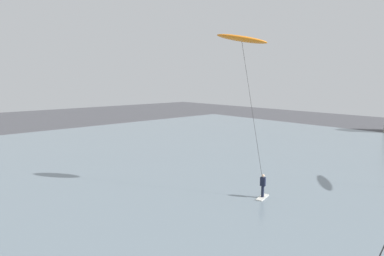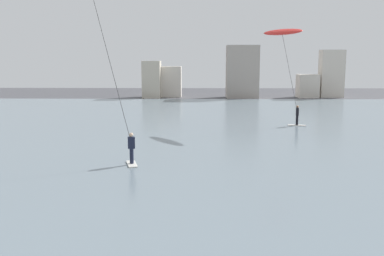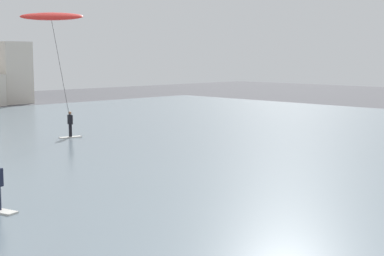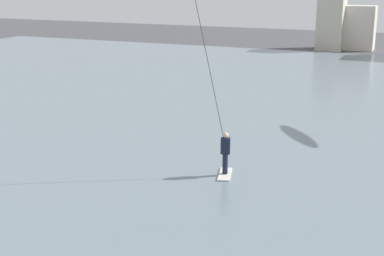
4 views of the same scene
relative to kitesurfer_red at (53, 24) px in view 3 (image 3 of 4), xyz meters
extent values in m
cube|color=beige|center=(12.18, 27.80, -3.69)|extent=(3.21, 2.21, 6.70)
cube|color=silver|center=(1.44, 0.65, -6.91)|extent=(1.46, 0.68, 0.06)
cylinder|color=black|center=(1.44, 0.65, -6.49)|extent=(0.20, 0.20, 0.78)
cube|color=black|center=(1.44, 0.65, -5.80)|extent=(0.28, 0.37, 0.60)
sphere|color=#9E7051|center=(1.44, 0.65, -5.39)|extent=(0.20, 0.20, 0.20)
cylinder|color=#333333|center=(0.67, 0.30, -2.78)|extent=(1.57, 0.72, 6.14)
ellipsoid|color=red|center=(-0.10, -0.04, 0.43)|extent=(3.33, 3.96, 0.79)
camera|label=1|loc=(2.64, -30.06, 1.01)|focal=30.26mm
camera|label=2|loc=(-6.33, -33.67, -1.59)|focal=40.04mm
camera|label=3|loc=(-18.35, -30.03, -1.84)|focal=53.93mm
camera|label=4|loc=(-2.98, -31.11, 0.27)|focal=52.84mm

